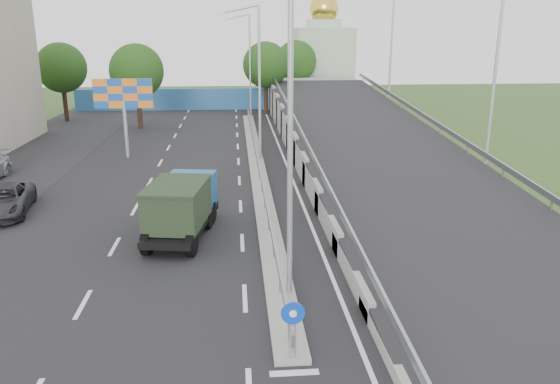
{
  "coord_description": "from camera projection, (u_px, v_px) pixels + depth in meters",
  "views": [
    {
      "loc": [
        -1.4,
        -10.56,
        8.63
      ],
      "look_at": [
        0.41,
        11.08,
        2.2
      ],
      "focal_mm": 35.0,
      "sensor_mm": 36.0,
      "label": 1
    }
  ],
  "objects": [
    {
      "name": "road_surface",
      "position": [
        208.0,
        186.0,
        31.53
      ],
      "size": [
        26.0,
        90.0,
        0.04
      ],
      "primitive_type": "cube",
      "color": "black",
      "rests_on": "ground"
    },
    {
      "name": "median",
      "position": [
        257.0,
        167.0,
        35.56
      ],
      "size": [
        1.0,
        44.0,
        0.2
      ],
      "primitive_type": "cube",
      "color": "gray",
      "rests_on": "ground"
    },
    {
      "name": "overpass_ramp",
      "position": [
        371.0,
        140.0,
        35.69
      ],
      "size": [
        10.0,
        50.0,
        3.5
      ],
      "color": "gray",
      "rests_on": "ground"
    },
    {
      "name": "median_guardrail",
      "position": [
        257.0,
        157.0,
        35.38
      ],
      "size": [
        0.09,
        44.0,
        0.71
      ],
      "color": "gray",
      "rests_on": "median"
    },
    {
      "name": "sign_bollard",
      "position": [
        293.0,
        330.0,
        14.44
      ],
      "size": [
        0.64,
        0.23,
        1.67
      ],
      "color": "black",
      "rests_on": "median"
    },
    {
      "name": "lamp_post_near",
      "position": [
        284.0,
        127.0,
        16.75
      ],
      "size": [
        2.74,
        0.18,
        10.08
      ],
      "color": "#B2B5B7",
      "rests_on": "median"
    },
    {
      "name": "lamp_post_mid",
      "position": [
        257.0,
        75.0,
        35.86
      ],
      "size": [
        2.74,
        0.18,
        10.08
      ],
      "color": "#B2B5B7",
      "rests_on": "median"
    },
    {
      "name": "lamp_post_far",
      "position": [
        248.0,
        60.0,
        54.97
      ],
      "size": [
        2.74,
        0.18,
        10.08
      ],
      "color": "#B2B5B7",
      "rests_on": "median"
    },
    {
      "name": "blue_wall",
      "position": [
        211.0,
        99.0,
        61.68
      ],
      "size": [
        30.0,
        0.5,
        2.4
      ],
      "primitive_type": "cube",
      "color": "#286093",
      "rests_on": "ground"
    },
    {
      "name": "church",
      "position": [
        323.0,
        58.0,
        69.28
      ],
      "size": [
        7.0,
        7.0,
        13.8
      ],
      "color": "#B2CCAD",
      "rests_on": "ground"
    },
    {
      "name": "billboard",
      "position": [
        123.0,
        98.0,
        37.5
      ],
      "size": [
        4.0,
        0.24,
        5.5
      ],
      "color": "#B2B5B7",
      "rests_on": "ground"
    },
    {
      "name": "tree_left_mid",
      "position": [
        137.0,
        71.0,
        48.61
      ],
      "size": [
        4.8,
        4.8,
        7.6
      ],
      "color": "black",
      "rests_on": "ground"
    },
    {
      "name": "tree_median_far",
      "position": [
        266.0,
        65.0,
        57.21
      ],
      "size": [
        4.8,
        4.8,
        7.6
      ],
      "color": "black",
      "rests_on": "ground"
    },
    {
      "name": "tree_left_far",
      "position": [
        61.0,
        68.0,
        52.74
      ],
      "size": [
        4.8,
        4.8,
        7.6
      ],
      "color": "black",
      "rests_on": "ground"
    },
    {
      "name": "tree_ramp_far",
      "position": [
        296.0,
        61.0,
        64.22
      ],
      "size": [
        4.8,
        4.8,
        7.6
      ],
      "color": "black",
      "rests_on": "ground"
    },
    {
      "name": "dump_truck",
      "position": [
        182.0,
        205.0,
        23.59
      ],
      "size": [
        2.99,
        6.04,
        2.55
      ],
      "rotation": [
        0.0,
        0.0,
        -0.16
      ],
      "color": "black",
      "rests_on": "ground"
    },
    {
      "name": "parked_car_c",
      "position": [
        4.0,
        201.0,
        26.56
      ],
      "size": [
        3.07,
        5.28,
        1.38
      ],
      "primitive_type": "imported",
      "rotation": [
        0.0,
        0.0,
        0.16
      ],
      "color": "#2C2C30",
      "rests_on": "ground"
    }
  ]
}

